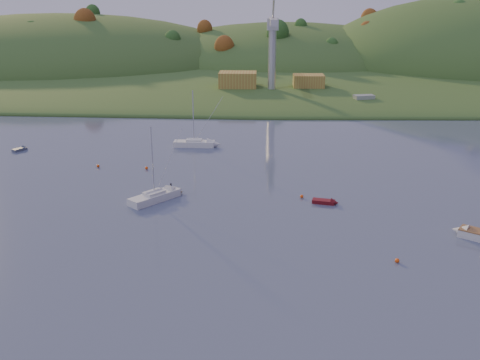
{
  "coord_description": "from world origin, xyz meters",
  "views": [
    {
      "loc": [
        -1.02,
        -36.21,
        27.53
      ],
      "look_at": [
        -3.92,
        36.83,
        2.76
      ],
      "focal_mm": 40.0,
      "sensor_mm": 36.0,
      "label": 1
    }
  ],
  "objects_px": {
    "red_tender": "(329,202)",
    "fishing_boat": "(480,232)",
    "grey_dinghy": "(22,149)",
    "sailboat_near": "(154,196)",
    "canoe": "(172,192)",
    "sailboat_far": "(194,143)"
  },
  "relations": [
    {
      "from": "red_tender",
      "to": "fishing_boat",
      "type": "bearing_deg",
      "value": -19.94
    },
    {
      "from": "fishing_boat",
      "to": "canoe",
      "type": "relative_size",
      "value": 1.96
    },
    {
      "from": "fishing_boat",
      "to": "red_tender",
      "type": "distance_m",
      "value": 20.22
    },
    {
      "from": "grey_dinghy",
      "to": "fishing_boat",
      "type": "bearing_deg",
      "value": -86.11
    },
    {
      "from": "fishing_boat",
      "to": "red_tender",
      "type": "xyz_separation_m",
      "value": [
        -16.83,
        11.19,
        -0.65
      ]
    },
    {
      "from": "sailboat_far",
      "to": "grey_dinghy",
      "type": "height_order",
      "value": "sailboat_far"
    },
    {
      "from": "sailboat_near",
      "to": "grey_dinghy",
      "type": "height_order",
      "value": "sailboat_near"
    },
    {
      "from": "sailboat_far",
      "to": "red_tender",
      "type": "relative_size",
      "value": 2.82
    },
    {
      "from": "sailboat_far",
      "to": "red_tender",
      "type": "height_order",
      "value": "sailboat_far"
    },
    {
      "from": "sailboat_far",
      "to": "grey_dinghy",
      "type": "bearing_deg",
      "value": -172.17
    },
    {
      "from": "fishing_boat",
      "to": "sailboat_near",
      "type": "height_order",
      "value": "sailboat_near"
    },
    {
      "from": "sailboat_near",
      "to": "red_tender",
      "type": "relative_size",
      "value": 2.79
    },
    {
      "from": "grey_dinghy",
      "to": "canoe",
      "type": "bearing_deg",
      "value": -94.38
    },
    {
      "from": "canoe",
      "to": "sailboat_far",
      "type": "bearing_deg",
      "value": -11.5
    },
    {
      "from": "sailboat_near",
      "to": "sailboat_far",
      "type": "height_order",
      "value": "sailboat_far"
    },
    {
      "from": "sailboat_near",
      "to": "fishing_boat",
      "type": "bearing_deg",
      "value": -64.58
    },
    {
      "from": "sailboat_near",
      "to": "red_tender",
      "type": "distance_m",
      "value": 24.93
    },
    {
      "from": "fishing_boat",
      "to": "canoe",
      "type": "distance_m",
      "value": 42.16
    },
    {
      "from": "red_tender",
      "to": "sailboat_near",
      "type": "bearing_deg",
      "value": -166.78
    },
    {
      "from": "canoe",
      "to": "grey_dinghy",
      "type": "bearing_deg",
      "value": 42.88
    },
    {
      "from": "fishing_boat",
      "to": "grey_dinghy",
      "type": "xyz_separation_m",
      "value": [
        -72.49,
        37.62,
        -0.68
      ]
    },
    {
      "from": "fishing_boat",
      "to": "sailboat_far",
      "type": "relative_size",
      "value": 0.59
    }
  ]
}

